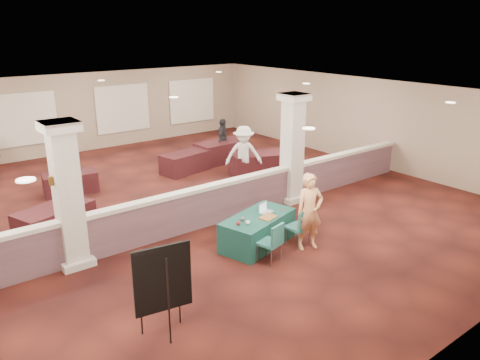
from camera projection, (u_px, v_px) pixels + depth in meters
ground at (179, 208)px, 13.48m from camera, size 16.00×16.00×0.00m
wall_back at (76, 113)px, 18.99m from camera, size 16.00×0.04×3.20m
wall_front at (449, 266)px, 6.97m from camera, size 16.00×0.04×3.20m
wall_right at (361, 120)px, 17.62m from camera, size 0.04×16.00×3.20m
ceiling at (174, 97)px, 12.47m from camera, size 16.00×16.00×0.02m
partition_wall at (207, 205)px, 12.18m from camera, size 15.60×0.28×1.10m
column_left at (68, 195)px, 9.81m from camera, size 0.72×0.72×3.20m
column_right at (292, 147)px, 13.58m from camera, size 0.72×0.72×3.20m
sconce_left at (52, 181)px, 9.53m from camera, size 0.12×0.12×0.18m
sconce_right at (79, 176)px, 9.86m from camera, size 0.12×0.12×0.18m
near_table at (258, 230)px, 11.14m from camera, size 2.11×1.46×0.74m
conf_chair_main at (301, 225)px, 10.99m from camera, size 0.51×0.51×0.95m
conf_chair_side at (273, 240)px, 10.22m from camera, size 0.57×0.57×0.93m
easel_board at (163, 280)px, 7.64m from camera, size 0.98×0.55×1.67m
woman at (309, 212)px, 10.81m from camera, size 0.76×0.62×1.83m
far_table_front_left at (55, 221)px, 11.64m from camera, size 2.04×1.47×0.75m
far_table_front_center at (186, 162)px, 16.69m from camera, size 1.88×1.18×0.71m
far_table_front_right at (259, 164)px, 16.32m from camera, size 2.20×1.61×0.80m
far_table_back_center at (71, 183)px, 14.62m from camera, size 1.70×1.05×0.64m
far_table_back_right at (221, 152)px, 17.95m from camera, size 1.97×1.05×0.78m
attendee_b at (244, 154)px, 15.52m from camera, size 1.32×1.09×1.89m
attendee_c at (223, 139)px, 18.11m from camera, size 1.02×0.96×1.62m
laptop_base at (267, 212)px, 11.22m from camera, size 0.39×0.32×0.02m
laptop_screen at (263, 206)px, 11.25m from camera, size 0.32×0.10×0.22m
screen_glow at (263, 207)px, 11.25m from camera, size 0.29×0.09×0.19m
knitting at (268, 217)px, 10.91m from camera, size 0.47×0.40×0.03m
yarn_cream at (248, 222)px, 10.52m from camera, size 0.11×0.11×0.11m
yarn_red at (238, 223)px, 10.49m from camera, size 0.10×0.10×0.10m
yarn_grey at (242, 219)px, 10.72m from camera, size 0.11×0.11×0.11m
scissors at (283, 210)px, 11.36m from camera, size 0.12×0.06×0.01m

